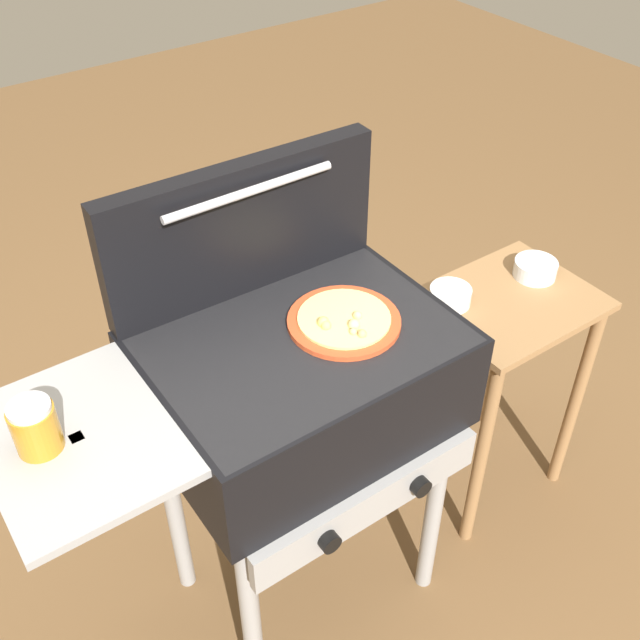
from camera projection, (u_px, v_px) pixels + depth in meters
ground_plane at (305, 580)px, 2.13m from camera, size 8.00×8.00×0.00m
grill at (297, 390)px, 1.65m from camera, size 0.96×0.53×0.90m
grill_lid_open at (242, 228)px, 1.60m from camera, size 0.63×0.09×0.30m
pizza_cheese at (344, 321)px, 1.59m from camera, size 0.24×0.24×0.03m
sauce_jar at (35, 427)px, 1.30m from camera, size 0.08×0.08×0.10m
prep_table at (500, 355)px, 2.11m from camera, size 0.44×0.36×0.71m
topping_bowl_near at (450, 296)px, 1.95m from camera, size 0.11×0.11×0.04m
topping_bowl_far at (535, 269)px, 2.05m from camera, size 0.12×0.12×0.04m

